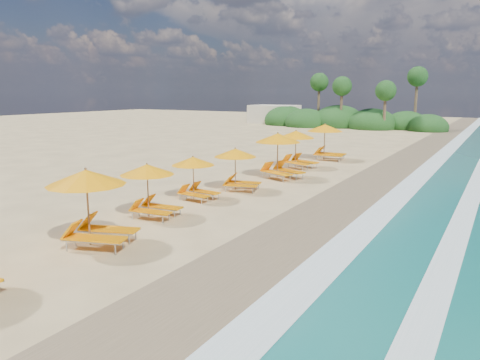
{
  "coord_description": "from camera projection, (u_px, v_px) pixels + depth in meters",
  "views": [
    {
      "loc": [
        9.66,
        -16.43,
        4.93
      ],
      "look_at": [
        0.0,
        0.0,
        1.2
      ],
      "focal_mm": 34.01,
      "sensor_mm": 36.0,
      "label": 1
    }
  ],
  "objects": [
    {
      "name": "station_6",
      "position": [
        280.0,
        153.0,
        25.93
      ],
      "size": [
        3.42,
        3.36,
        2.65
      ],
      "rotation": [
        0.0,
        0.0,
        -0.37
      ],
      "color": "olive",
      "rests_on": "ground"
    },
    {
      "name": "surf_foam",
      "position": [
        401.0,
        230.0,
        16.31
      ],
      "size": [
        4.0,
        160.0,
        0.01
      ],
      "color": "white",
      "rests_on": "ground"
    },
    {
      "name": "station_8",
      "position": [
        327.0,
        139.0,
        33.02
      ],
      "size": [
        3.0,
        2.82,
        2.65
      ],
      "rotation": [
        0.0,
        0.0,
        0.09
      ],
      "color": "olive",
      "rests_on": "ground"
    },
    {
      "name": "station_2",
      "position": [
        93.0,
        202.0,
        14.55
      ],
      "size": [
        3.27,
        3.21,
        2.56
      ],
      "rotation": [
        0.0,
        0.0,
        0.34
      ],
      "color": "olive",
      "rests_on": "ground"
    },
    {
      "name": "beach_building",
      "position": [
        274.0,
        114.0,
        70.93
      ],
      "size": [
        7.0,
        5.0,
        2.8
      ],
      "primitive_type": "cube",
      "color": "beige",
      "rests_on": "ground"
    },
    {
      "name": "wet_sand",
      "position": [
        329.0,
        220.0,
        17.66
      ],
      "size": [
        4.0,
        160.0,
        0.01
      ],
      "primitive_type": "cube",
      "color": "#8C7553",
      "rests_on": "ground"
    },
    {
      "name": "station_7",
      "position": [
        298.0,
        147.0,
        29.55
      ],
      "size": [
        3.13,
        3.05,
        2.48
      ],
      "rotation": [
        0.0,
        0.0,
        -0.3
      ],
      "color": "olive",
      "rests_on": "ground"
    },
    {
      "name": "station_4",
      "position": [
        196.0,
        175.0,
        20.88
      ],
      "size": [
        2.33,
        2.19,
        2.04
      ],
      "rotation": [
        0.0,
        0.0,
        -0.1
      ],
      "color": "olive",
      "rests_on": "ground"
    },
    {
      "name": "ground",
      "position": [
        240.0,
        207.0,
        19.65
      ],
      "size": [
        160.0,
        160.0,
        0.0
      ],
      "primitive_type": "plane",
      "color": "tan",
      "rests_on": "ground"
    },
    {
      "name": "treeline",
      "position": [
        345.0,
        120.0,
        62.9
      ],
      "size": [
        25.8,
        8.8,
        9.74
      ],
      "color": "#163D14",
      "rests_on": "ground"
    },
    {
      "name": "station_3",
      "position": [
        151.0,
        187.0,
        17.92
      ],
      "size": [
        2.54,
        2.4,
        2.18
      ],
      "rotation": [
        0.0,
        0.0,
        0.13
      ],
      "color": "olive",
      "rests_on": "ground"
    },
    {
      "name": "station_5",
      "position": [
        238.0,
        166.0,
        22.79
      ],
      "size": [
        2.71,
        2.63,
        2.18
      ],
      "rotation": [
        0.0,
        0.0,
        0.26
      ],
      "color": "olive",
      "rests_on": "ground"
    }
  ]
}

